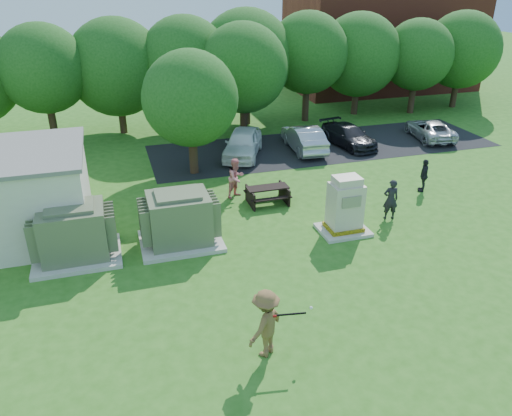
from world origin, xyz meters
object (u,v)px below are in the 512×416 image
object	(u,v)px
transformer_left	(74,234)
picnic_table	(268,193)
car_silver_a	(304,138)
car_dark	(349,136)
car_silver_b	(430,129)
batter	(266,324)
person_by_generator	(391,199)
generator_cabinet	(345,208)
person_walking_right	(424,175)
car_white	(243,143)
transformer_right	(179,220)
person_at_picnic	(236,178)

from	to	relation	value
transformer_left	picnic_table	bearing A→B (deg)	17.12
transformer_left	car_silver_a	world-z (taller)	transformer_left
transformer_left	car_dark	bearing A→B (deg)	30.13
car_silver_a	car_silver_b	distance (m)	8.12
batter	person_by_generator	distance (m)	9.58
transformer_left	generator_cabinet	xyz separation A→B (m)	(9.94, -0.94, 0.04)
batter	picnic_table	bearing A→B (deg)	-145.65
generator_cabinet	person_walking_right	world-z (taller)	generator_cabinet
picnic_table	car_white	xyz separation A→B (m)	(0.61, 6.23, 0.26)
batter	person_walking_right	xyz separation A→B (m)	(10.31, 8.27, -0.21)
car_white	transformer_right	bearing A→B (deg)	-94.46
person_at_picnic	car_silver_b	bearing A→B (deg)	-11.25
person_by_generator	car_silver_a	size ratio (longest dim) A/B	0.40
person_by_generator	car_white	world-z (taller)	person_by_generator
person_at_picnic	person_walking_right	bearing A→B (deg)	-44.02
transformer_right	car_dark	bearing A→B (deg)	37.68
batter	car_silver_b	bearing A→B (deg)	-172.70
person_at_picnic	person_walking_right	size ratio (longest dim) A/B	1.17
batter	person_walking_right	size ratio (longest dim) A/B	1.28
car_silver_b	person_at_picnic	bearing A→B (deg)	30.38
person_by_generator	car_white	bearing A→B (deg)	-56.17
transformer_right	car_white	distance (m)	9.93
picnic_table	car_silver_a	size ratio (longest dim) A/B	0.42
batter	car_white	bearing A→B (deg)	-140.60
transformer_left	car_white	size ratio (longest dim) A/B	0.68
person_walking_right	picnic_table	bearing A→B (deg)	-62.33
transformer_right	batter	distance (m)	6.73
car_dark	car_silver_b	size ratio (longest dim) A/B	1.00
person_by_generator	person_walking_right	distance (m)	3.64
person_by_generator	car_white	distance (m)	9.85
generator_cabinet	picnic_table	xyz separation A→B (m)	(-2.03, 3.38, -0.53)
transformer_right	generator_cabinet	xyz separation A→B (m)	(6.24, -0.94, 0.04)
transformer_right	person_at_picnic	bearing A→B (deg)	48.67
batter	person_at_picnic	distance (m)	10.30
car_silver_b	batter	bearing A→B (deg)	54.66
car_white	car_dark	world-z (taller)	car_white
picnic_table	batter	size ratio (longest dim) A/B	0.92
generator_cabinet	car_silver_a	world-z (taller)	generator_cabinet
generator_cabinet	picnic_table	world-z (taller)	generator_cabinet
generator_cabinet	car_silver_b	world-z (taller)	generator_cabinet
generator_cabinet	batter	distance (m)	7.59
generator_cabinet	person_walking_right	bearing A→B (deg)	26.13
person_walking_right	person_by_generator	bearing A→B (deg)	-21.01
car_silver_b	car_white	bearing A→B (deg)	9.15
transformer_left	person_by_generator	distance (m)	12.25
car_dark	batter	bearing A→B (deg)	-132.82
car_silver_a	transformer_right	bearing A→B (deg)	49.26
person_walking_right	car_white	xyz separation A→B (m)	(-6.70, 7.02, -0.03)
transformer_left	car_dark	xyz separation A→B (m)	(14.88, 8.63, -0.37)
transformer_right	batter	bearing A→B (deg)	-79.60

